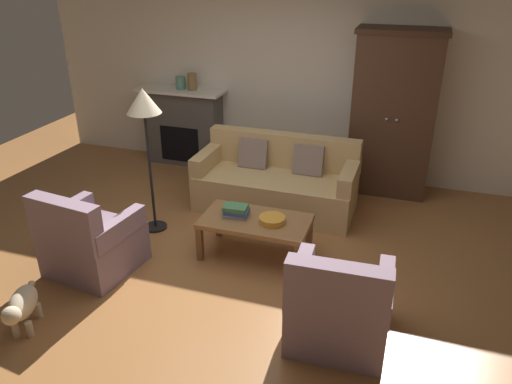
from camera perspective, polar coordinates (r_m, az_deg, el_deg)
The scene contains 14 objects.
ground_plane at distance 5.19m, azimuth -3.37°, elevation -7.54°, with size 9.60×9.60×0.00m, color #9E6638.
back_wall at distance 6.94m, azimuth 4.17°, elevation 13.53°, with size 7.20×0.10×2.80m, color silver.
fireplace at distance 7.44m, azimuth -8.26°, elevation 7.54°, with size 1.26×0.48×1.12m.
armoire at distance 6.51m, azimuth 15.48°, elevation 8.63°, with size 1.06×0.57×2.07m.
couch at distance 6.07m, azimuth 2.41°, elevation 1.05°, with size 1.93×0.87×0.86m.
coffee_table at distance 5.05m, azimuth -0.06°, elevation -3.68°, with size 1.10×0.60×0.42m.
fruit_bowl at distance 4.95m, azimuth 1.87°, elevation -3.20°, with size 0.27×0.27×0.06m, color orange.
book_stack at distance 5.06m, azimuth -2.31°, elevation -2.18°, with size 0.26×0.20×0.12m.
mantel_vase_jade at distance 7.26m, azimuth -8.65°, elevation 12.31°, with size 0.14×0.14×0.18m, color slate.
mantel_vase_bronze at distance 7.18m, azimuth -7.34°, elevation 12.46°, with size 0.13×0.13×0.23m, color olive.
armchair_near_left at distance 5.10m, azimuth -18.51°, elevation -5.49°, with size 0.86×0.86×0.88m.
armchair_near_right at distance 4.07m, azimuth 9.46°, elevation -13.01°, with size 0.80×0.80×0.88m.
floor_lamp at distance 5.31m, azimuth -12.73°, elevation 9.23°, with size 0.36×0.36×1.62m.
dog at distance 4.57m, azimuth -25.30°, elevation -11.70°, with size 0.34×0.54×0.39m.
Camera 1 is at (1.64, -4.04, 2.82)m, focal length 34.83 mm.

